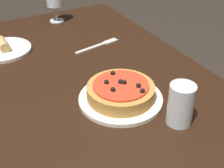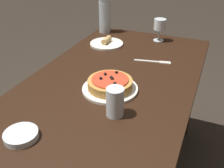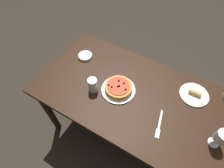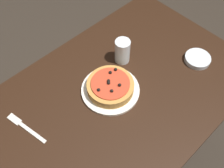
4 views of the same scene
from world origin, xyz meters
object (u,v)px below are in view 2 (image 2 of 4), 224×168
at_px(pizza, 110,83).
at_px(dining_table, 112,96).
at_px(dinner_plate, 110,89).
at_px(fork, 155,62).
at_px(wine_glass, 160,25).
at_px(wine_bottle, 105,12).
at_px(side_plate, 107,43).
at_px(side_bowl, 21,135).
at_px(water_cup, 115,102).

bearing_deg(pizza, dining_table, -163.45).
relative_size(dinner_plate, fork, 1.26).
height_order(dinner_plate, wine_glass, wine_glass).
height_order(wine_bottle, side_plate, wine_bottle).
bearing_deg(wine_glass, fork, 10.80).
xyz_separation_m(dining_table, fork, (-0.26, 0.14, 0.10)).
bearing_deg(side_plate, pizza, 25.51).
distance_m(dinner_plate, side_plate, 0.54).
xyz_separation_m(dining_table, pizza, (0.10, 0.03, 0.13)).
bearing_deg(wine_glass, side_bowl, -10.66).
bearing_deg(side_plate, dinner_plate, 25.51).
xyz_separation_m(dinner_plate, wine_bottle, (-0.71, -0.34, 0.14)).
relative_size(dining_table, dinner_plate, 5.69).
bearing_deg(wine_bottle, water_cup, 26.49).
xyz_separation_m(dining_table, dinner_plate, (0.10, 0.03, 0.10)).
distance_m(wine_glass, fork, 0.34).
bearing_deg(side_bowl, side_plate, -175.06).
bearing_deg(wine_bottle, side_plate, 26.68).
xyz_separation_m(water_cup, side_plate, (-0.65, -0.32, -0.05)).
relative_size(wine_glass, side_bowl, 1.21).
distance_m(dinner_plate, fork, 0.38).
bearing_deg(side_plate, fork, 69.22).
xyz_separation_m(dining_table, wine_bottle, (-0.61, -0.31, 0.24)).
bearing_deg(water_cup, wine_bottle, -153.51).
height_order(pizza, fork, pizza).
relative_size(pizza, fork, 1.00).
bearing_deg(dining_table, water_cup, 24.69).
bearing_deg(side_plate, wine_bottle, -153.32).
distance_m(dining_table, pizza, 0.16).
relative_size(side_bowl, fork, 0.60).
bearing_deg(side_bowl, dinner_plate, 158.93).
bearing_deg(water_cup, side_plate, -153.57).
bearing_deg(wine_bottle, fork, 52.61).
bearing_deg(fork, water_cup, -103.50).
relative_size(water_cup, side_bowl, 0.99).
xyz_separation_m(pizza, water_cup, (0.16, 0.09, 0.02)).
bearing_deg(pizza, wine_glass, 175.95).
relative_size(dining_table, side_plate, 6.86).
relative_size(dinner_plate, water_cup, 2.13).
height_order(pizza, wine_glass, wine_glass).
bearing_deg(pizza, fork, 163.02).
bearing_deg(dining_table, side_bowl, -14.28).
bearing_deg(side_plate, side_bowl, 4.94).
height_order(dinner_plate, side_bowl, side_bowl).
bearing_deg(side_bowl, wine_glass, 169.34).
bearing_deg(pizza, side_plate, -154.49).
relative_size(fork, side_plate, 0.96).
bearing_deg(side_bowl, water_cup, 135.21).
xyz_separation_m(wine_glass, wine_bottle, (-0.02, -0.39, 0.04)).
bearing_deg(side_bowl, wine_bottle, -170.53).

